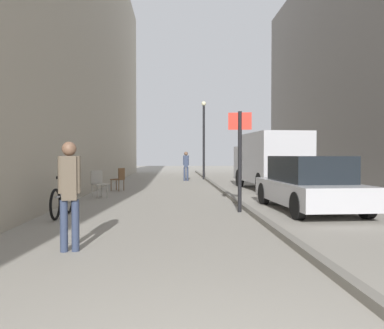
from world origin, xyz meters
The scene contains 12 objects.
ground_plane centered at (0.00, 12.00, 0.00)m, with size 80.00×80.00×0.00m, color gray.
building_facade_left centered at (-4.60, 12.00, 6.56)m, with size 2.01×40.00×13.11m, color #BCB29E.
kerb_strip centered at (1.58, 12.00, 0.06)m, with size 0.16×40.00×0.12m, color slate.
pedestrian_main_foreground centered at (-1.95, 3.94, 0.97)m, with size 0.33×0.22×1.68m.
pedestrian_mid_block centered at (0.34, 20.31, 0.97)m, with size 0.33×0.22×1.67m.
delivery_van centered at (3.79, 14.52, 1.28)m, with size 2.39×4.96×2.40m.
parked_car centered at (3.22, 8.13, 0.71)m, with size 1.99×4.27×1.45m.
street_sign_post centered at (1.34, 7.94, 1.55)m, with size 0.59×0.16×2.60m.
lamp_post centered at (1.47, 21.76, 2.72)m, with size 0.28×0.28×4.76m.
bicycle_leaning centered at (-3.02, 7.37, 0.38)m, with size 0.10×1.77×0.98m.
cafe_chair_near_window centered at (-2.97, 11.56, 0.55)m, with size 0.62×0.62×0.94m.
cafe_chair_by_doorway centered at (-2.62, 14.18, 0.55)m, with size 0.59×0.59×0.94m.
Camera 1 is at (-0.36, -2.07, 1.47)m, focal length 36.58 mm.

